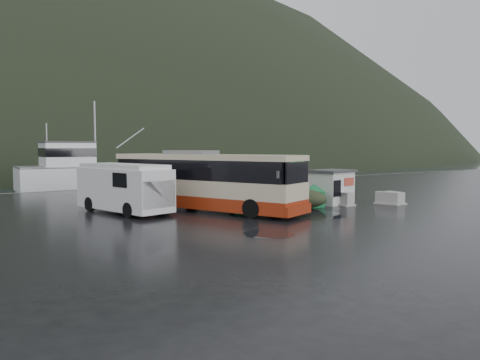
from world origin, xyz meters
TOP-DOWN VIEW (x-y plane):
  - ground at (0.00, 0.00)m, footprint 160.00×160.00m
  - quay_edge at (0.00, 20.00)m, footprint 160.00×0.60m
  - coach_bus at (-1.78, 2.08)m, footprint 7.44×13.03m
  - white_van at (-6.17, 3.75)m, footprint 3.70×7.12m
  - waste_bin_left at (-0.68, -0.21)m, footprint 1.25×1.25m
  - waste_bin_right at (4.61, -0.63)m, footprint 1.09×1.09m
  - dome_tent at (3.79, -0.57)m, footprint 3.02×3.54m
  - ticket_kiosk at (6.76, -0.10)m, footprint 3.27×2.71m
  - jersey_barrier_a at (6.79, -1.02)m, footprint 1.02×1.78m
  - jersey_barrier_b at (10.30, -2.47)m, footprint 1.20×1.76m
  - jersey_barrier_c at (9.56, -2.48)m, footprint 1.19×1.80m
  - fishing_trawler at (2.64, 27.05)m, footprint 25.11×6.67m
  - puddles at (1.99, -2.15)m, footprint 11.35×11.02m

SIDE VIEW (x-z plane):
  - ground at x=0.00m, z-range 0.00..0.00m
  - quay_edge at x=0.00m, z-range -0.75..0.75m
  - coach_bus at x=-1.78m, z-range -1.80..1.80m
  - white_van at x=-6.17m, z-range -1.42..1.42m
  - waste_bin_left at x=-0.68m, z-range -0.73..0.73m
  - waste_bin_right at x=4.61m, z-range -0.72..0.72m
  - dome_tent at x=3.79m, z-range -0.59..0.59m
  - ticket_kiosk at x=6.76m, z-range -1.14..1.14m
  - jersey_barrier_a at x=6.79m, z-range -0.43..0.43m
  - jersey_barrier_b at x=10.30m, z-range -0.40..0.40m
  - jersey_barrier_c at x=9.56m, z-range -0.41..0.41m
  - fishing_trawler at x=2.64m, z-range -4.97..4.97m
  - puddles at x=1.99m, z-range 0.00..0.01m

